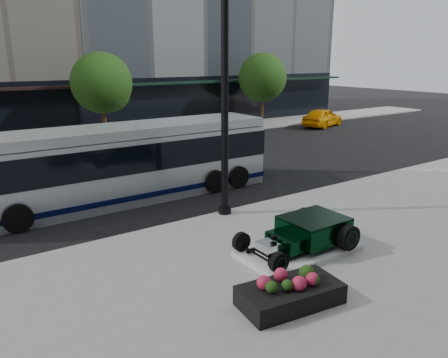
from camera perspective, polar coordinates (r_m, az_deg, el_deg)
ground at (r=17.50m, az=-3.52°, el=-2.59°), size 120.00×120.00×0.00m
sidewalk_far at (r=30.01m, az=-17.60°, el=4.52°), size 70.00×4.00×0.12m
street_trees at (r=29.05m, az=-15.45°, el=11.73°), size 29.80×3.80×5.70m
display_plinth at (r=12.67m, az=9.73°, el=-9.17°), size 3.40×1.80×0.15m
hot_rod at (r=12.69m, az=10.92°, el=-6.72°), size 3.22×2.00×0.81m
info_plaque at (r=10.56m, az=7.44°, el=-14.10°), size 0.43×0.34×0.31m
lamppost at (r=14.69m, az=0.09°, el=9.64°), size 0.45×0.45×8.24m
flower_planter at (r=10.16m, az=8.64°, el=-14.48°), size 2.43×1.44×0.75m
transit_bus at (r=17.50m, az=-12.88°, el=2.10°), size 12.12×2.88×2.92m
white_sedan at (r=24.35m, az=-6.93°, el=4.10°), size 4.73×2.69×1.29m
yellow_taxi at (r=36.65m, az=12.76°, el=7.86°), size 4.75×2.98×1.51m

